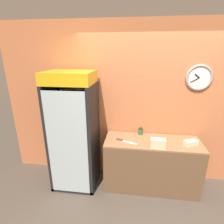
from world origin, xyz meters
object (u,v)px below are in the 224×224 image
at_px(sandwich_stack_bottom, 158,145).
at_px(chefs_knife, 124,141).
at_px(condiment_jar, 141,131).
at_px(beverage_cooler, 75,126).
at_px(sandwich_flat_left, 191,143).
at_px(sandwich_stack_middle, 158,141).

height_order(sandwich_stack_bottom, chefs_knife, sandwich_stack_bottom).
bearing_deg(condiment_jar, sandwich_stack_bottom, -59.72).
relative_size(beverage_cooler, chefs_knife, 5.72).
bearing_deg(sandwich_stack_bottom, chefs_knife, 165.59).
bearing_deg(chefs_knife, sandwich_flat_left, 0.87).
relative_size(sandwich_stack_bottom, sandwich_stack_middle, 1.00).
xyz_separation_m(beverage_cooler, chefs_knife, (0.82, -0.07, -0.19)).
distance_m(beverage_cooler, sandwich_stack_middle, 1.35).
bearing_deg(beverage_cooler, sandwich_stack_middle, -8.48).
distance_m(sandwich_stack_bottom, condiment_jar, 0.49).
bearing_deg(sandwich_stack_middle, sandwich_stack_bottom, 0.00).
bearing_deg(condiment_jar, sandwich_flat_left, -19.64).
relative_size(beverage_cooler, condiment_jar, 17.43).
distance_m(sandwich_stack_middle, condiment_jar, 0.49).
height_order(beverage_cooler, sandwich_flat_left, beverage_cooler).
relative_size(sandwich_stack_middle, chefs_knife, 0.66).
xyz_separation_m(beverage_cooler, condiment_jar, (1.09, 0.22, -0.14)).
relative_size(sandwich_stack_middle, condiment_jar, 2.02).
bearing_deg(beverage_cooler, sandwich_stack_bottom, -8.48).
height_order(chefs_knife, condiment_jar, condiment_jar).
distance_m(sandwich_flat_left, condiment_jar, 0.80).
xyz_separation_m(chefs_knife, condiment_jar, (0.27, 0.29, 0.05)).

